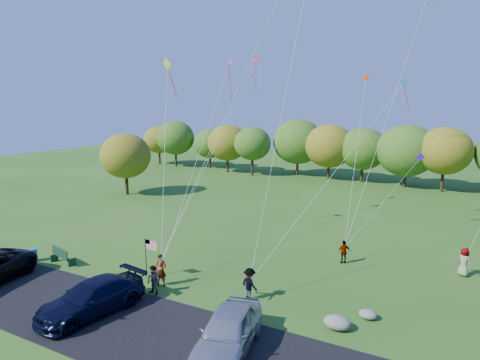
# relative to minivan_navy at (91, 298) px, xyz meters

# --- Properties ---
(ground) EXTENTS (140.00, 140.00, 0.00)m
(ground) POSITION_rel_minivan_navy_xyz_m (3.56, 3.98, -0.86)
(ground) COLOR #265418
(ground) RESTS_ON ground
(asphalt_lane) EXTENTS (44.00, 6.00, 0.06)m
(asphalt_lane) POSITION_rel_minivan_navy_xyz_m (3.56, -0.02, -0.83)
(asphalt_lane) COLOR black
(asphalt_lane) RESTS_ON ground
(treeline) EXTENTS (76.45, 27.16, 8.38)m
(treeline) POSITION_rel_minivan_navy_xyz_m (-0.64, 39.90, 3.87)
(treeline) COLOR #3C2615
(treeline) RESTS_ON ground
(minivan_navy) EXTENTS (3.06, 5.77, 1.59)m
(minivan_navy) POSITION_rel_minivan_navy_xyz_m (0.00, 0.00, 0.00)
(minivan_navy) COLOR black
(minivan_navy) RESTS_ON asphalt_lane
(minivan_silver) EXTENTS (3.11, 5.40, 1.73)m
(minivan_silver) POSITION_rel_minivan_navy_xyz_m (7.40, 0.44, 0.07)
(minivan_silver) COLOR #AAADB5
(minivan_silver) RESTS_ON asphalt_lane
(flyer_a) EXTENTS (0.77, 0.62, 1.83)m
(flyer_a) POSITION_rel_minivan_navy_xyz_m (0.80, 4.27, 0.06)
(flyer_a) COLOR #4C4C59
(flyer_a) RESTS_ON ground
(flyer_b) EXTENTS (0.88, 0.75, 1.61)m
(flyer_b) POSITION_rel_minivan_navy_xyz_m (1.17, 3.18, -0.05)
(flyer_b) COLOR #4C4C59
(flyer_b) RESTS_ON ground
(flyer_c) EXTENTS (1.25, 0.98, 1.70)m
(flyer_c) POSITION_rel_minivan_navy_xyz_m (5.95, 5.16, -0.01)
(flyer_c) COLOR #4C4C59
(flyer_c) RESTS_ON ground
(flyer_d) EXTENTS (0.93, 0.84, 1.52)m
(flyer_d) POSITION_rel_minivan_navy_xyz_m (8.89, 12.66, -0.10)
(flyer_d) COLOR #4C4C59
(flyer_d) RESTS_ON ground
(flyer_e) EXTENTS (1.01, 0.96, 1.74)m
(flyer_e) POSITION_rel_minivan_navy_xyz_m (15.72, 14.04, 0.02)
(flyer_e) COLOR #4C4C59
(flyer_e) RESTS_ON ground
(park_bench) EXTENTS (1.97, 0.77, 1.10)m
(park_bench) POSITION_rel_minivan_navy_xyz_m (-6.91, 3.80, -0.27)
(park_bench) COLOR #153A21
(park_bench) RESTS_ON ground
(trash_barrel) EXTENTS (0.54, 0.54, 0.82)m
(trash_barrel) POSITION_rel_minivan_navy_xyz_m (-8.99, 3.28, -0.45)
(trash_barrel) COLOR #0C5DB6
(trash_barrel) RESTS_ON ground
(flag_assembly) EXTENTS (0.87, 0.57, 2.36)m
(flag_assembly) POSITION_rel_minivan_navy_xyz_m (-0.52, 4.85, 0.90)
(flag_assembly) COLOR black
(flag_assembly) RESTS_ON ground
(boulder_near) EXTENTS (1.25, 0.98, 0.62)m
(boulder_near) POSITION_rel_minivan_navy_xyz_m (10.84, 4.40, -0.54)
(boulder_near) COLOR gray
(boulder_near) RESTS_ON ground
(boulder_far) EXTENTS (0.87, 0.72, 0.45)m
(boulder_far) POSITION_rel_minivan_navy_xyz_m (11.88, 6.03, -0.63)
(boulder_far) COLOR slate
(boulder_far) RESTS_ON ground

